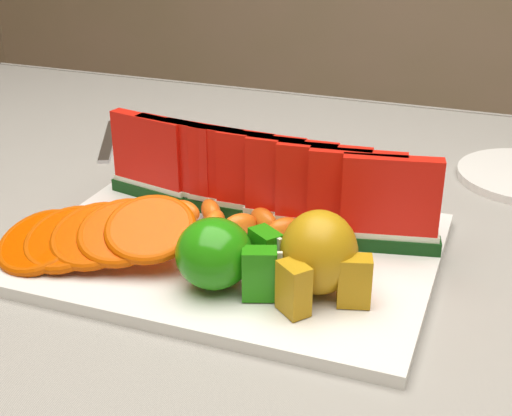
{
  "coord_description": "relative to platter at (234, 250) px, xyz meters",
  "views": [
    {
      "loc": [
        0.24,
        -0.66,
        1.11
      ],
      "look_at": [
        0.02,
        -0.06,
        0.81
      ],
      "focal_mm": 50.0,
      "sensor_mm": 36.0,
      "label": 1
    }
  ],
  "objects": [
    {
      "name": "tablecloth",
      "position": [
        0.0,
        0.07,
        -0.05
      ],
      "size": [
        1.53,
        1.03,
        0.2
      ],
      "color": "gray",
      "rests_on": "table"
    },
    {
      "name": "tangerine_segments",
      "position": [
        0.02,
        0.03,
        0.02
      ],
      "size": [
        0.22,
        0.08,
        0.02
      ],
      "color": "orange",
      "rests_on": "platter"
    },
    {
      "name": "table",
      "position": [
        0.0,
        0.07,
        -0.11
      ],
      "size": [
        1.4,
        0.9,
        0.75
      ],
      "color": "brown",
      "rests_on": "ground"
    },
    {
      "name": "orange_fan_back",
      "position": [
        -0.04,
        0.13,
        0.02
      ],
      "size": [
        0.23,
        0.09,
        0.04
      ],
      "color": "red",
      "rests_on": "platter"
    },
    {
      "name": "watermelon_row",
      "position": [
        0.01,
        0.06,
        0.05
      ],
      "size": [
        0.39,
        0.07,
        0.1
      ],
      "color": "#0B360F",
      "rests_on": "platter"
    },
    {
      "name": "orange_fan_front",
      "position": [
        -0.11,
        -0.07,
        0.03
      ],
      "size": [
        0.21,
        0.14,
        0.06
      ],
      "color": "red",
      "rests_on": "platter"
    },
    {
      "name": "fork",
      "position": [
        -0.3,
        0.26,
        -0.0
      ],
      "size": [
        0.09,
        0.19,
        0.0
      ],
      "color": "silver",
      "rests_on": "tablecloth"
    },
    {
      "name": "platter",
      "position": [
        0.0,
        0.0,
        0.0
      ],
      "size": [
        0.4,
        0.3,
        0.01
      ],
      "color": "silver",
      "rests_on": "tablecloth"
    },
    {
      "name": "apple_cluster",
      "position": [
        0.02,
        -0.08,
        0.04
      ],
      "size": [
        0.1,
        0.08,
        0.06
      ],
      "color": "#167E16",
      "rests_on": "platter"
    },
    {
      "name": "pear_cluster",
      "position": [
        0.11,
        -0.06,
        0.04
      ],
      "size": [
        0.1,
        0.1,
        0.08
      ],
      "color": "olive",
      "rests_on": "platter"
    }
  ]
}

